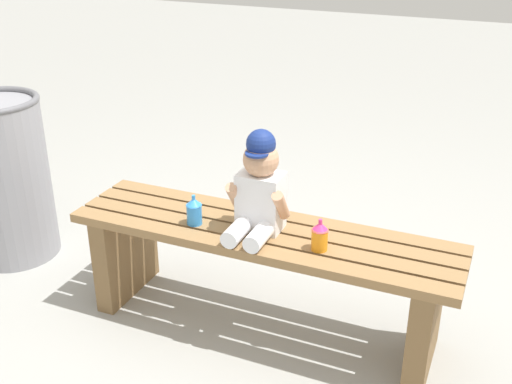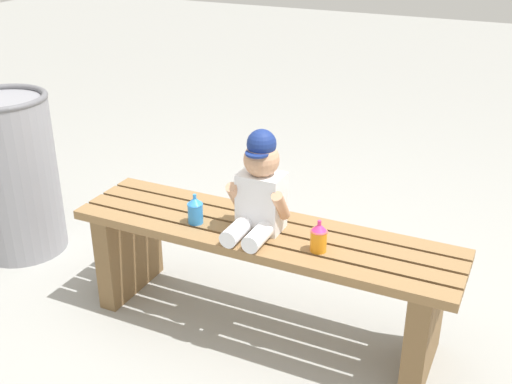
% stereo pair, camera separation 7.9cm
% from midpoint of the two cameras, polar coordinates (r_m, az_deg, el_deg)
% --- Properties ---
extents(ground_plane, '(16.00, 16.00, 0.00)m').
position_cam_midpoint_polar(ground_plane, '(2.70, 1.43, -11.97)').
color(ground_plane, '#999993').
extents(park_bench, '(1.55, 0.38, 0.46)m').
position_cam_midpoint_polar(park_bench, '(2.52, 1.50, -6.40)').
color(park_bench, olive).
rests_on(park_bench, ground_plane).
extents(child_figure, '(0.23, 0.27, 0.40)m').
position_cam_midpoint_polar(child_figure, '(2.37, 1.26, 0.32)').
color(child_figure, white).
rests_on(child_figure, park_bench).
extents(sippy_cup_left, '(0.06, 0.06, 0.12)m').
position_cam_midpoint_polar(sippy_cup_left, '(2.48, -4.62, -1.60)').
color(sippy_cup_left, '#338CE5').
rests_on(sippy_cup_left, park_bench).
extents(sippy_cup_right, '(0.06, 0.06, 0.12)m').
position_cam_midpoint_polar(sippy_cup_right, '(2.29, 6.70, -4.06)').
color(sippy_cup_right, orange).
rests_on(sippy_cup_right, park_bench).
extents(trash_bin, '(0.43, 0.43, 0.80)m').
position_cam_midpoint_polar(trash_bin, '(3.27, -20.52, 1.49)').
color(trash_bin, gray).
rests_on(trash_bin, ground_plane).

